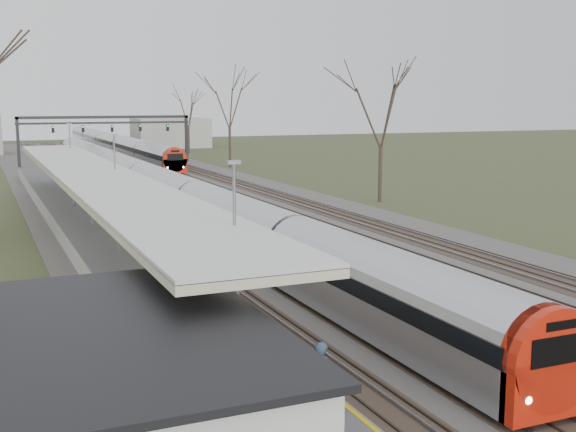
% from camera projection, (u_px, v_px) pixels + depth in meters
% --- Properties ---
extents(track_bed, '(24.00, 160.00, 0.22)m').
position_uv_depth(track_bed, '(166.00, 192.00, 62.61)').
color(track_bed, '#474442').
rests_on(track_bed, ground).
extents(platform, '(3.50, 69.00, 1.00)m').
position_uv_depth(platform, '(84.00, 225.00, 43.02)').
color(platform, '#9E9B93').
rests_on(platform, ground).
extents(canopy, '(4.10, 50.00, 3.11)m').
position_uv_depth(canopy, '(93.00, 175.00, 38.39)').
color(canopy, slate).
rests_on(canopy, platform).
extents(station_building, '(6.00, 9.00, 3.20)m').
position_uv_depth(station_building, '(111.00, 407.00, 14.76)').
color(station_building, silver).
rests_on(station_building, ground).
extents(signal_gantry, '(21.00, 0.59, 6.08)m').
position_uv_depth(signal_gantry, '(106.00, 125.00, 89.03)').
color(signal_gantry, black).
rests_on(signal_gantry, ground).
extents(tree_east_far, '(5.00, 5.00, 10.30)m').
position_uv_depth(tree_east_far, '(382.00, 108.00, 55.09)').
color(tree_east_far, '#2D231C').
rests_on(tree_east_far, ground).
extents(train_near, '(2.62, 90.21, 3.05)m').
position_uv_depth(train_near, '(144.00, 181.00, 57.59)').
color(train_near, '#B1B4BC').
rests_on(train_near, ground).
extents(train_far, '(2.62, 75.21, 3.05)m').
position_uv_depth(train_far, '(112.00, 144.00, 109.58)').
color(train_far, '#B1B4BC').
rests_on(train_far, ground).
extents(passenger, '(0.53, 0.67, 1.62)m').
position_uv_depth(passenger, '(321.00, 377.00, 15.81)').
color(passenger, '#2D4057').
rests_on(passenger, platform).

